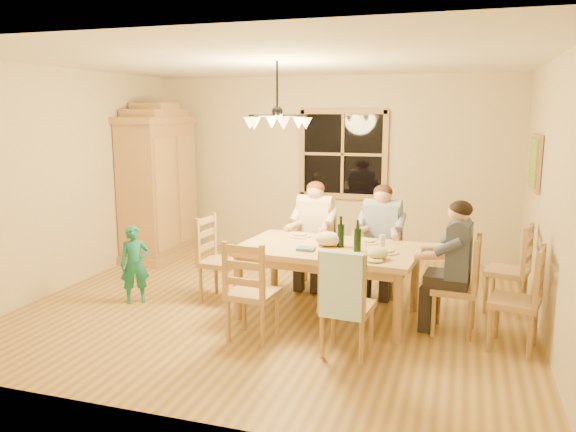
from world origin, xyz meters
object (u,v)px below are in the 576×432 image
(adult_plaid_man, at_px, (382,226))
(wine_bottle_a, at_px, (341,232))
(adult_slate_man, at_px, (457,250))
(chair_near_left, at_px, (253,308))
(adult_woman, at_px, (315,221))
(armoire, at_px, (159,187))
(chair_far_left, at_px, (315,263))
(chair_near_right, at_px, (347,322))
(chair_spare_front, at_px, (513,318))
(chair_end_left, at_px, (221,275))
(chandelier, at_px, (277,121))
(chair_spare_back, at_px, (506,285))
(chair_end_right, at_px, (454,303))
(child, at_px, (135,264))
(dining_table, at_px, (329,256))
(chair_far_right, at_px, (381,270))
(wine_bottle_b, at_px, (358,236))

(adult_plaid_man, distance_m, wine_bottle_a, 0.90)
(adult_slate_man, bearing_deg, adult_plaid_man, 46.64)
(chair_near_left, relative_size, adult_plaid_man, 1.13)
(adult_woman, distance_m, adult_slate_man, 1.99)
(armoire, xyz_separation_m, chair_far_left, (2.64, -0.79, -0.75))
(adult_woman, distance_m, adult_plaid_man, 0.84)
(chair_near_right, distance_m, adult_woman, 2.09)
(adult_slate_man, distance_m, chair_spare_front, 0.80)
(chair_near_right, distance_m, wine_bottle_a, 1.17)
(chair_end_left, relative_size, wine_bottle_a, 3.00)
(chandelier, bearing_deg, wine_bottle_a, -7.40)
(chair_spare_front, height_order, chair_spare_back, same)
(chandelier, bearing_deg, chair_end_right, -6.73)
(chair_end_left, bearing_deg, child, -62.93)
(chair_far_left, bearing_deg, adult_plaid_man, -180.00)
(chair_end_left, height_order, chair_end_right, same)
(chair_near_right, bearing_deg, adult_slate_man, 46.74)
(dining_table, bearing_deg, child, -173.09)
(chair_near_left, height_order, chair_spare_front, same)
(adult_woman, relative_size, wine_bottle_a, 2.65)
(chair_far_left, height_order, chair_near_right, same)
(armoire, bearing_deg, adult_woman, -16.76)
(chair_end_right, distance_m, chair_spare_back, 0.96)
(adult_woman, height_order, child, adult_woman)
(chandelier, distance_m, chair_spare_back, 3.08)
(armoire, bearing_deg, chair_far_right, -13.94)
(chandelier, height_order, adult_slate_man, chandelier)
(chair_end_left, height_order, wine_bottle_a, wine_bottle_a)
(chair_end_left, relative_size, wine_bottle_b, 3.00)
(chair_end_right, bearing_deg, chair_near_right, 136.74)
(chair_near_right, bearing_deg, chair_far_right, 93.37)
(chair_near_right, height_order, chair_end_left, same)
(chair_end_left, distance_m, chair_spare_front, 3.17)
(chandelier, height_order, dining_table, chandelier)
(adult_slate_man, relative_size, wine_bottle_a, 2.65)
(chair_far_left, bearing_deg, chandelier, 79.58)
(dining_table, bearing_deg, chair_spare_back, 20.66)
(dining_table, relative_size, adult_slate_man, 2.26)
(chair_end_right, distance_m, adult_plaid_man, 1.40)
(chair_end_right, xyz_separation_m, child, (-3.52, -0.16, 0.15))
(wine_bottle_a, height_order, chair_spare_back, wine_bottle_a)
(chair_end_right, distance_m, adult_slate_man, 0.54)
(adult_plaid_man, bearing_deg, chair_far_left, 0.00)
(chandelier, height_order, adult_woman, chandelier)
(chair_end_left, bearing_deg, adult_woman, 136.74)
(chair_near_left, distance_m, chair_end_right, 1.99)
(chandelier, distance_m, armoire, 3.08)
(dining_table, relative_size, chair_far_left, 1.99)
(wine_bottle_b, xyz_separation_m, chair_spare_front, (1.51, -0.24, -0.62))
(chair_near_right, relative_size, chair_spare_back, 1.00)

